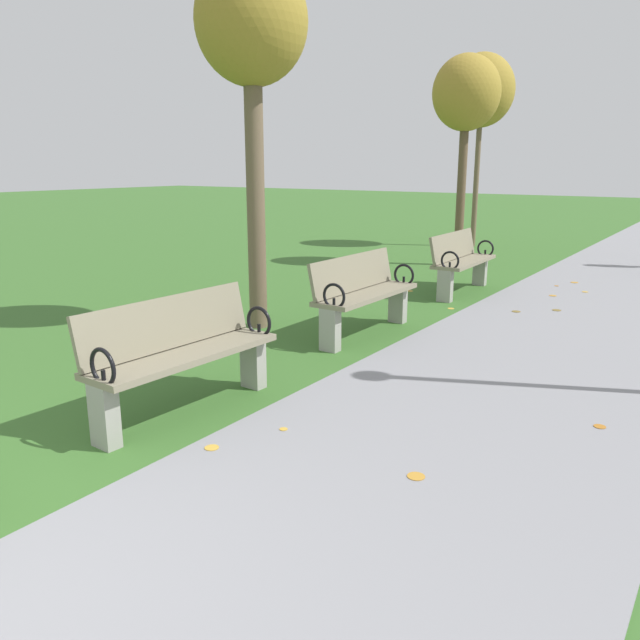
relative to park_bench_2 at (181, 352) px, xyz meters
The scene contains 7 objects.
park_bench_2 is the anchor object (origin of this frame).
park_bench_3 2.76m from the park_bench_2, 90.00° to the left, with size 0.49×1.61×0.90m.
park_bench_4 5.66m from the park_bench_2, 90.00° to the left, with size 0.51×1.61×0.90m.
tree_1 3.84m from the park_bench_2, 116.99° to the left, with size 1.22×1.22×4.04m.
tree_2 8.62m from the park_bench_2, 97.32° to the left, with size 1.22×1.22×3.81m.
tree_3 11.59m from the park_bench_2, 99.47° to the left, with size 1.46×1.46×4.29m.
scattered_leaves 2.38m from the park_bench_2, 69.63° to the left, with size 5.06×11.93×0.02m.
Camera 1 is at (2.95, -0.63, 1.89)m, focal length 35.08 mm.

